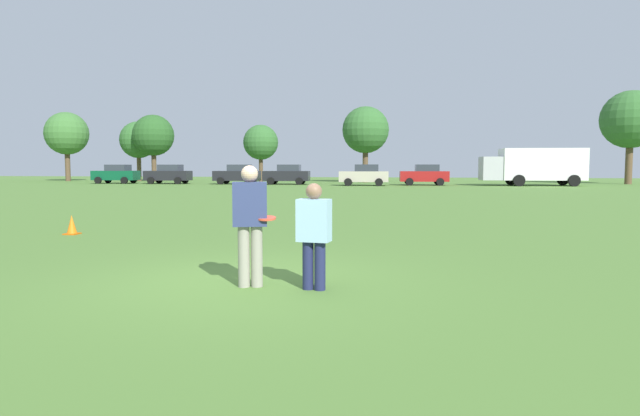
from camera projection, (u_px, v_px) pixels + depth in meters
The scene contains 18 objects.
ground_plane at pixel (241, 281), 8.06m from camera, with size 148.60×148.60×0.00m, color #517A33.
player_thrower at pixel (250, 219), 7.63m from camera, with size 0.53×0.39×1.70m.
player_defender at pixel (314, 231), 7.46m from camera, with size 0.47×0.31×1.46m.
frisbee at pixel (266, 218), 7.60m from camera, with size 0.27×0.27×0.07m.
traffic_cone at pixel (72, 225), 13.58m from camera, with size 0.32×0.32×0.48m.
parked_car_near_left at pixel (116, 174), 52.95m from camera, with size 4.32×2.45×1.82m.
parked_car_mid_left at pixel (169, 174), 51.95m from camera, with size 4.32×2.45×1.82m.
parked_car_center at pixel (238, 174), 50.95m from camera, with size 4.32×2.45×1.82m.
parked_car_mid_right at pixel (287, 174), 50.29m from camera, with size 4.32×2.45×1.82m.
parked_car_near_right at pixel (364, 175), 47.18m from camera, with size 4.32×2.45×1.82m.
parked_car_far_right at pixel (425, 175), 48.09m from camera, with size 4.32×2.45×1.82m.
box_truck at pixel (534, 165), 46.76m from camera, with size 8.65×3.41×3.18m.
tree_west_oak at pixel (67, 134), 60.76m from camera, with size 4.71×4.71×7.65m.
tree_west_maple at pixel (138, 140), 61.61m from camera, with size 4.11×4.11×6.68m.
tree_center_elm at pixel (153, 136), 59.60m from camera, with size 4.46×4.46×7.25m.
tree_east_birch at pixel (261, 143), 59.15m from camera, with size 3.77×3.77×6.13m.
tree_east_oak at pixel (366, 130), 56.12m from camera, with size 4.79×4.79×7.78m.
tree_far_east_pine at pixel (631, 120), 50.58m from camera, with size 5.32×5.32×8.65m.
Camera 1 is at (2.50, -7.64, 1.70)m, focal length 30.78 mm.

